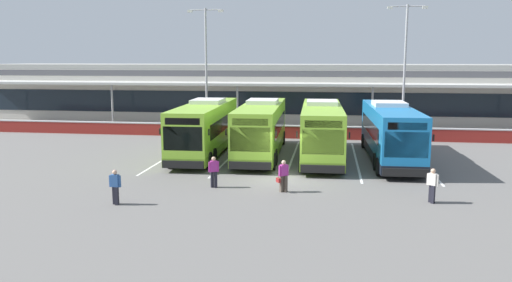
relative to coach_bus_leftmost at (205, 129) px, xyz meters
The scene contains 18 objects.
ground_plane 9.09m from the coach_bus_leftmost, 46.75° to the right, with size 200.00×200.00×0.00m, color #605E5B.
terminal_building 21.35m from the coach_bus_leftmost, 73.35° to the left, with size 70.00×13.00×6.00m.
red_barrier_wall 10.15m from the coach_bus_leftmost, 52.69° to the left, with size 60.00×0.40×1.10m.
coach_bus_leftmost is the anchor object (origin of this frame).
coach_bus_left_centre 3.89m from the coach_bus_leftmost, ahead, with size 3.16×12.22×3.78m.
coach_bus_centre 8.01m from the coach_bus_leftmost, ahead, with size 3.16×12.22×3.78m.
coach_bus_right_centre 12.44m from the coach_bus_leftmost, ahead, with size 3.16×12.22×3.78m.
bay_stripe_far_west 2.95m from the coach_bus_leftmost, 167.96° to the right, with size 0.14×13.00×0.01m, color silver.
bay_stripe_west 2.65m from the coach_bus_leftmost, 14.41° to the right, with size 0.14×13.00×0.01m, color silver.
bay_stripe_mid_west 6.38m from the coach_bus_leftmost, ahead, with size 0.14×13.00×0.01m, color silver.
bay_stripe_centre 10.47m from the coach_bus_leftmost, ahead, with size 0.14×13.00×0.01m, color silver.
bay_stripe_mid_east 14.62m from the coach_bus_leftmost, ahead, with size 0.14×13.00×0.01m, color silver.
pedestrian_with_handbag 11.23m from the coach_bus_leftmost, 55.86° to the right, with size 0.62×0.50×1.62m.
pedestrian_in_dark_coat 16.74m from the coach_bus_leftmost, 37.48° to the right, with size 0.50×0.42×1.62m.
pedestrian_child 12.63m from the coach_bus_leftmost, 94.98° to the right, with size 0.53×0.30×1.62m.
pedestrian_near_bin 9.31m from the coach_bus_leftmost, 73.39° to the right, with size 0.52×0.34×1.62m.
lamp_post_west 12.06m from the coach_bus_leftmost, 103.26° to the left, with size 3.24×0.28×11.00m.
lamp_post_centre 18.47m from the coach_bus_leftmost, 35.14° to the left, with size 3.24×0.28×11.00m.
Camera 1 is at (2.38, -27.20, 6.60)m, focal length 35.37 mm.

